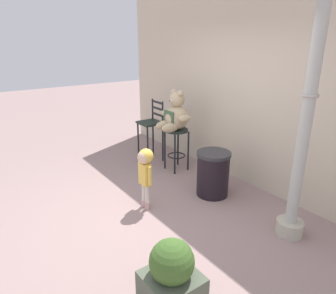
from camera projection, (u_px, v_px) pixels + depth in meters
ground_plane at (137, 218)px, 4.06m from camera, size 24.00×24.00×0.00m
building_wall at (256, 66)px, 4.62m from camera, size 6.40×0.30×3.69m
bar_stool_with_teddy at (177, 141)px, 5.38m from camera, size 0.39×0.39×0.75m
teddy_bear at (175, 115)px, 5.21m from camera, size 0.64×0.57×0.68m
child_walking at (145, 166)px, 4.10m from camera, size 0.28×0.22×0.87m
trash_bin at (213, 173)px, 4.56m from camera, size 0.50×0.50×0.68m
lamppost at (303, 143)px, 3.34m from camera, size 0.32×0.32×2.92m
bar_chair_empty at (151, 126)px, 5.76m from camera, size 0.40×0.40×1.15m
planter_with_shrub at (172, 277)px, 2.64m from camera, size 0.46×0.46×0.67m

